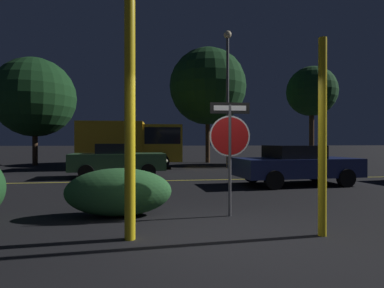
# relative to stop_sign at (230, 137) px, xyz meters

# --- Properties ---
(ground_plane) EXTENTS (260.00, 260.00, 0.00)m
(ground_plane) POSITION_rel_stop_sign_xyz_m (-0.41, -1.37, -1.58)
(ground_plane) COLOR black
(road_center_stripe) EXTENTS (32.36, 0.12, 0.01)m
(road_center_stripe) POSITION_rel_stop_sign_xyz_m (-0.41, 5.67, -1.57)
(road_center_stripe) COLOR gold
(road_center_stripe) RESTS_ON ground_plane
(stop_sign) EXTENTS (0.81, 0.07, 2.25)m
(stop_sign) POSITION_rel_stop_sign_xyz_m (0.00, 0.00, 0.00)
(stop_sign) COLOR #4C4C51
(stop_sign) RESTS_ON ground_plane
(yellow_pole_left) EXTENTS (0.16, 0.16, 3.59)m
(yellow_pole_left) POSITION_rel_stop_sign_xyz_m (-1.87, -1.19, 0.22)
(yellow_pole_left) COLOR yellow
(yellow_pole_left) RESTS_ON ground_plane
(yellow_pole_right) EXTENTS (0.13, 0.13, 3.10)m
(yellow_pole_right) POSITION_rel_stop_sign_xyz_m (1.11, -1.41, -0.02)
(yellow_pole_right) COLOR yellow
(yellow_pole_right) RESTS_ON ground_plane
(hedge_bush_1) EXTENTS (2.09, 0.94, 0.95)m
(hedge_bush_1) POSITION_rel_stop_sign_xyz_m (-2.18, 0.31, -1.10)
(hedge_bush_1) COLOR #285B2D
(hedge_bush_1) RESTS_ON ground_plane
(passing_car_1) EXTENTS (4.06, 2.15, 1.41)m
(passing_car_1) POSITION_rel_stop_sign_xyz_m (-2.94, 7.22, -0.86)
(passing_car_1) COLOR #335B38
(passing_car_1) RESTS_ON ground_plane
(passing_car_2) EXTENTS (4.30, 2.12, 1.36)m
(passing_car_2) POSITION_rel_stop_sign_xyz_m (3.41, 3.96, -0.88)
(passing_car_2) COLOR navy
(passing_car_2) RESTS_ON ground_plane
(delivery_truck) EXTENTS (5.71, 2.54, 2.60)m
(delivery_truck) POSITION_rel_stop_sign_xyz_m (-2.51, 11.37, -0.09)
(delivery_truck) COLOR gold
(delivery_truck) RESTS_ON ground_plane
(street_lamp) EXTENTS (0.44, 0.44, 7.79)m
(street_lamp) POSITION_rel_stop_sign_xyz_m (2.75, 10.75, 3.31)
(street_lamp) COLOR #4C4C51
(street_lamp) RESTS_ON ground_plane
(tree_0) EXTENTS (3.37, 3.37, 6.64)m
(tree_0) POSITION_rel_stop_sign_xyz_m (9.31, 13.33, 3.35)
(tree_0) COLOR #422D1E
(tree_0) RESTS_ON ground_plane
(tree_1) EXTENTS (5.53, 5.53, 8.29)m
(tree_1) POSITION_rel_stop_sign_xyz_m (2.53, 15.55, 3.94)
(tree_1) COLOR #422D1E
(tree_1) RESTS_ON ground_plane
(tree_2) EXTENTS (5.06, 5.06, 6.88)m
(tree_2) POSITION_rel_stop_sign_xyz_m (-8.95, 14.65, 2.77)
(tree_2) COLOR #422D1E
(tree_2) RESTS_ON ground_plane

